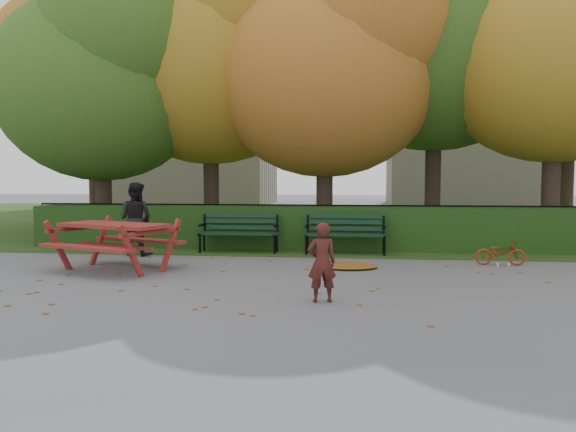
# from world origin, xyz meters

# --- Properties ---
(ground) EXTENTS (90.00, 90.00, 0.00)m
(ground) POSITION_xyz_m (0.00, 0.00, 0.00)
(ground) COLOR slate
(ground) RESTS_ON ground
(grass_strip) EXTENTS (90.00, 90.00, 0.00)m
(grass_strip) POSITION_xyz_m (0.00, 14.00, 0.01)
(grass_strip) COLOR #203412
(grass_strip) RESTS_ON ground
(building_left) EXTENTS (10.00, 7.00, 15.00)m
(building_left) POSITION_xyz_m (-9.00, 26.00, 7.50)
(building_left) COLOR #ABA289
(building_left) RESTS_ON ground
(building_right) EXTENTS (9.00, 6.00, 12.00)m
(building_right) POSITION_xyz_m (8.00, 28.00, 6.00)
(building_right) COLOR #ABA289
(building_right) RESTS_ON ground
(hedge) EXTENTS (13.00, 0.90, 1.00)m
(hedge) POSITION_xyz_m (0.00, 4.50, 0.50)
(hedge) COLOR black
(hedge) RESTS_ON ground
(iron_fence) EXTENTS (14.00, 0.04, 1.02)m
(iron_fence) POSITION_xyz_m (0.00, 5.30, 0.54)
(iron_fence) COLOR black
(iron_fence) RESTS_ON ground
(tree_a) EXTENTS (5.88, 5.60, 7.48)m
(tree_a) POSITION_xyz_m (-5.19, 5.58, 4.52)
(tree_a) COLOR #32231D
(tree_a) RESTS_ON ground
(tree_b) EXTENTS (6.72, 6.40, 8.79)m
(tree_b) POSITION_xyz_m (-2.44, 6.75, 5.40)
(tree_b) COLOR #32231D
(tree_b) RESTS_ON ground
(tree_c) EXTENTS (6.30, 6.00, 8.00)m
(tree_c) POSITION_xyz_m (0.83, 5.96, 4.82)
(tree_c) COLOR #32231D
(tree_c) RESTS_ON ground
(tree_d) EXTENTS (7.14, 6.80, 9.58)m
(tree_d) POSITION_xyz_m (3.88, 7.23, 5.98)
(tree_d) COLOR #32231D
(tree_d) RESTS_ON ground
(tree_e) EXTENTS (6.09, 5.80, 8.16)m
(tree_e) POSITION_xyz_m (6.52, 5.77, 5.08)
(tree_e) COLOR #32231D
(tree_e) RESTS_ON ground
(tree_f) EXTENTS (6.93, 6.60, 9.19)m
(tree_f) POSITION_xyz_m (-7.13, 9.24, 5.69)
(tree_f) COLOR #32231D
(tree_f) RESTS_ON ground
(bench_left) EXTENTS (1.80, 0.57, 0.88)m
(bench_left) POSITION_xyz_m (-1.30, 3.70, 0.52)
(bench_left) COLOR black
(bench_left) RESTS_ON ground
(bench_right) EXTENTS (1.80, 0.57, 0.88)m
(bench_right) POSITION_xyz_m (1.10, 3.70, 0.52)
(bench_right) COLOR black
(bench_right) RESTS_ON ground
(picnic_table) EXTENTS (2.48, 2.25, 0.99)m
(picnic_table) POSITION_xyz_m (-3.06, 0.95, 0.68)
(picnic_table) COLOR maroon
(picnic_table) RESTS_ON ground
(leaf_pile) EXTENTS (1.17, 0.81, 0.08)m
(leaf_pile) POSITION_xyz_m (1.15, 1.75, 0.04)
(leaf_pile) COLOR #673211
(leaf_pile) RESTS_ON ground
(leaf_scatter) EXTENTS (9.00, 5.70, 0.01)m
(leaf_scatter) POSITION_xyz_m (0.00, 0.30, 0.01)
(leaf_scatter) COLOR #673211
(leaf_scatter) RESTS_ON ground
(child) EXTENTS (0.45, 0.35, 1.10)m
(child) POSITION_xyz_m (0.86, -1.19, 0.55)
(child) COLOR #471B16
(child) RESTS_ON ground
(adult) EXTENTS (0.87, 0.74, 1.60)m
(adult) POSITION_xyz_m (-3.44, 2.90, 0.80)
(adult) COLOR black
(adult) RESTS_ON ground
(bicycle) EXTENTS (0.96, 0.36, 0.50)m
(bicycle) POSITION_xyz_m (4.11, 2.40, 0.25)
(bicycle) COLOR #A0220E
(bicycle) RESTS_ON ground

